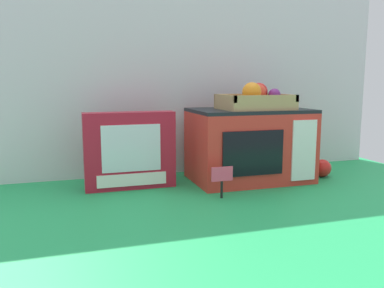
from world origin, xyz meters
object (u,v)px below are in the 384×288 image
(cookie_set_box, at_px, (130,151))
(food_groups_crate, at_px, (256,100))
(loose_toy_apple, at_px, (322,168))
(price_sign, at_px, (222,177))
(toy_microwave, at_px, (249,145))

(cookie_set_box, bearing_deg, food_groups_crate, -4.62)
(cookie_set_box, height_order, loose_toy_apple, cookie_set_box)
(price_sign, height_order, loose_toy_apple, price_sign)
(toy_microwave, bearing_deg, loose_toy_apple, -8.21)
(cookie_set_box, bearing_deg, loose_toy_apple, -4.43)
(toy_microwave, distance_m, loose_toy_apple, 0.31)
(toy_microwave, bearing_deg, price_sign, -133.69)
(price_sign, xyz_separation_m, loose_toy_apple, (0.47, 0.15, -0.03))
(food_groups_crate, height_order, loose_toy_apple, food_groups_crate)
(cookie_set_box, height_order, price_sign, cookie_set_box)
(food_groups_crate, relative_size, cookie_set_box, 0.79)
(toy_microwave, bearing_deg, food_groups_crate, -62.99)
(cookie_set_box, distance_m, loose_toy_apple, 0.73)
(toy_microwave, distance_m, price_sign, 0.27)
(cookie_set_box, xyz_separation_m, price_sign, (0.25, -0.21, -0.06))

